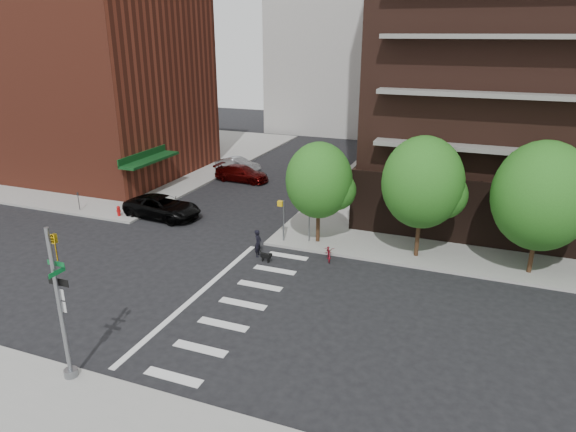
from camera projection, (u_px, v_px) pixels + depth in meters
The scene contains 17 objects.
ground at pixel (189, 293), 25.78m from camera, with size 120.00×120.00×0.00m, color black.
sidewalk_nw at pixel (108, 154), 54.73m from camera, with size 31.00×33.00×0.15m, color gray.
crosswalk at pixel (228, 301), 25.02m from camera, with size 3.85×13.00×0.01m.
midrise_nw at pixel (76, 58), 45.65m from camera, with size 21.40×15.50×20.00m.
tree_a at pixel (319, 180), 30.49m from camera, with size 4.00×4.00×5.90m.
tree_b at pixel (423, 182), 28.27m from camera, with size 4.50×4.50×6.65m.
tree_c at pixel (542, 196), 26.25m from camera, with size 5.00×5.00×6.80m.
traffic_signal at pixel (62, 317), 18.45m from camera, with size 0.90×0.75×6.00m.
pedestrian_signal at pixel (289, 215), 31.30m from camera, with size 2.18×0.67×2.60m.
fire_hydrant at pixel (119, 210), 36.02m from camera, with size 0.24×0.24×0.73m.
parking_meter at pixel (78, 199), 37.08m from camera, with size 0.10×0.08×1.32m.
parked_car_black at pixel (163, 207), 36.02m from camera, with size 5.58×2.57×1.55m, color black.
parked_car_maroon at pixel (242, 173), 44.85m from camera, with size 4.85×1.97×1.41m, color #3D0504.
parked_car_silver at pixel (238, 165), 47.58m from camera, with size 4.26×1.49×1.40m, color #9B9EA3.
scooter at pixel (329, 252), 29.51m from camera, with size 0.56×1.62×0.85m, color maroon.
dog_walker at pixel (258, 243), 29.76m from camera, with size 0.39×0.60×1.63m, color black.
dog at pixel (266, 256), 29.11m from camera, with size 0.73×0.31×0.61m.
Camera 1 is at (12.98, -19.56, 12.37)m, focal length 32.00 mm.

